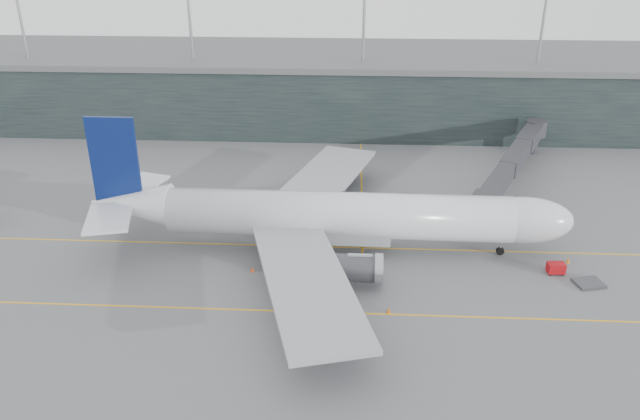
{
  "coord_description": "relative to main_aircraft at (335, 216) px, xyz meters",
  "views": [
    {
      "loc": [
        3.34,
        -80.2,
        40.81
      ],
      "look_at": [
        -0.87,
        -4.0,
        5.6
      ],
      "focal_mm": 35.0,
      "sensor_mm": 36.0,
      "label": 1
    }
  ],
  "objects": [
    {
      "name": "baggage_dolly",
      "position": [
        31.77,
        -7.42,
        -4.9
      ],
      "size": [
        3.93,
        3.44,
        0.34
      ],
      "primitive_type": "cube",
      "rotation": [
        0.0,
        0.0,
        0.25
      ],
      "color": "#37383C",
      "rests_on": "ground"
    },
    {
      "name": "ground",
      "position": [
        -1.23,
        4.65,
        -5.11
      ],
      "size": [
        320.0,
        320.0,
        0.0
      ],
      "primitive_type": "plane",
      "color": "slate",
      "rests_on": "ground"
    },
    {
      "name": "cone_nose",
      "position": [
        30.87,
        -2.04,
        -4.71
      ],
      "size": [
        0.49,
        0.49,
        0.79
      ],
      "primitive_type": "cone",
      "color": "orange",
      "rests_on": "ground"
    },
    {
      "name": "uld_a",
      "position": [
        -6.36,
        15.49,
        -4.05
      ],
      "size": [
        2.55,
        2.22,
        2.0
      ],
      "rotation": [
        0.0,
        0.0,
        0.23
      ],
      "color": "#3A3A3F",
      "rests_on": "ground"
    },
    {
      "name": "taxiline_a",
      "position": [
        -1.23,
        0.65,
        -5.1
      ],
      "size": [
        160.0,
        0.25,
        0.02
      ],
      "primitive_type": "cube",
      "color": "#F0AB16",
      "rests_on": "ground"
    },
    {
      "name": "cone_wing_stbd",
      "position": [
        6.68,
        -15.01,
        -4.73
      ],
      "size": [
        0.47,
        0.47,
        0.75
      ],
      "primitive_type": "cone",
      "color": "#D1580B",
      "rests_on": "ground"
    },
    {
      "name": "uld_c",
      "position": [
        -0.57,
        15.76,
        -4.25
      ],
      "size": [
        2.0,
        1.71,
        1.62
      ],
      "rotation": [
        0.0,
        0.0,
        0.17
      ],
      "color": "#3A3A3F",
      "rests_on": "ground"
    },
    {
      "name": "cone_tail",
      "position": [
        -10.43,
        -6.63,
        -4.75
      ],
      "size": [
        0.45,
        0.45,
        0.71
      ],
      "primitive_type": "cone",
      "color": "#CD3D0B",
      "rests_on": "ground"
    },
    {
      "name": "jet_bridge",
      "position": [
        27.6,
        26.98,
        -0.22
      ],
      "size": [
        20.53,
        44.23,
        6.53
      ],
      "rotation": [
        0.0,
        0.0,
        -0.43
      ],
      "color": "#2C2B30",
      "rests_on": "ground"
    },
    {
      "name": "cone_wing_port",
      "position": [
        8.55,
        15.39,
        -4.78
      ],
      "size": [
        0.41,
        0.41,
        0.65
      ],
      "primitive_type": "cone",
      "color": "#FF560E",
      "rests_on": "ground"
    },
    {
      "name": "main_aircraft",
      "position": [
        0.0,
        0.0,
        0.0
      ],
      "size": [
        64.71,
        61.0,
        18.2
      ],
      "rotation": [
        0.0,
        0.0,
        -0.01
      ],
      "color": "silver",
      "rests_on": "ground"
    },
    {
      "name": "gse_cart",
      "position": [
        28.38,
        -4.94,
        -4.29
      ],
      "size": [
        2.23,
        1.51,
        1.46
      ],
      "rotation": [
        0.0,
        0.0,
        0.07
      ],
      "color": "#A30B10",
      "rests_on": "ground"
    },
    {
      "name": "terminal",
      "position": [
        -1.23,
        62.65,
        2.51
      ],
      "size": [
        240.0,
        36.0,
        29.0
      ],
      "color": "black",
      "rests_on": "ground"
    },
    {
      "name": "taxiline_b",
      "position": [
        -1.23,
        -15.35,
        -5.1
      ],
      "size": [
        160.0,
        0.25,
        0.02
      ],
      "primitive_type": "cube",
      "color": "#F0AB16",
      "rests_on": "ground"
    },
    {
      "name": "uld_b",
      "position": [
        -3.62,
        16.15,
        -4.07
      ],
      "size": [
        2.26,
        1.85,
        1.98
      ],
      "rotation": [
        0.0,
        0.0,
        -0.05
      ],
      "color": "#3A3A3F",
      "rests_on": "ground"
    },
    {
      "name": "taxiline_lead_main",
      "position": [
        3.77,
        24.65,
        -5.1
      ],
      "size": [
        0.25,
        60.0,
        0.02
      ],
      "primitive_type": "cube",
      "color": "#F0AB16",
      "rests_on": "ground"
    }
  ]
}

